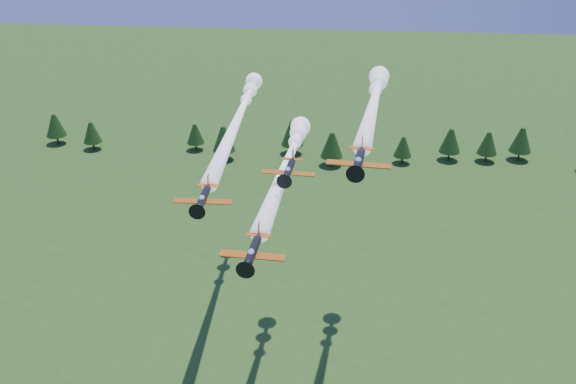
# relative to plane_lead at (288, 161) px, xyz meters

# --- Properties ---
(plane_lead) EXTENTS (8.79, 50.71, 3.70)m
(plane_lead) POSITION_rel_plane_lead_xyz_m (0.00, 0.00, 0.00)
(plane_lead) COLOR black
(plane_lead) RESTS_ON ground
(plane_left) EXTENTS (8.18, 63.02, 3.70)m
(plane_left) POSITION_rel_plane_lead_xyz_m (-11.01, 19.16, 0.54)
(plane_left) COLOR black
(plane_left) RESTS_ON ground
(plane_right) EXTENTS (10.38, 45.65, 3.70)m
(plane_right) POSITION_rel_plane_lead_xyz_m (13.50, 6.96, 8.32)
(plane_right) COLOR black
(plane_right) RESTS_ON ground
(plane_slot) EXTENTS (7.87, 8.55, 2.76)m
(plane_slot) POSITION_rel_plane_lead_xyz_m (1.05, -9.96, 3.01)
(plane_slot) COLOR black
(plane_slot) RESTS_ON ground
(treeline) EXTENTS (172.36, 16.50, 11.08)m
(treeline) POSITION_rel_plane_lead_xyz_m (1.65, 92.43, -31.85)
(treeline) COLOR #382314
(treeline) RESTS_ON ground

